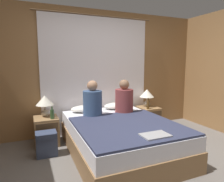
{
  "coord_description": "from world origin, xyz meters",
  "views": [
    {
      "loc": [
        -1.31,
        -2.1,
        1.44
      ],
      "look_at": [
        0.0,
        1.01,
        0.96
      ],
      "focal_mm": 32.0,
      "sensor_mm": 36.0,
      "label": 1
    }
  ],
  "objects_px": {
    "pillow_right": "(117,106)",
    "nightstand_right": "(148,118)",
    "beer_bottle_on_left_stand": "(52,114)",
    "person_right_in_bed": "(124,99)",
    "lamp_left": "(45,102)",
    "person_left_in_bed": "(93,102)",
    "nightstand_left": "(46,131)",
    "laptop_on_bed": "(155,135)",
    "bed": "(120,137)",
    "beer_bottle_on_right_stand": "(148,105)",
    "pillow_left": "(85,109)",
    "backpack_on_floor": "(46,142)",
    "lamp_right": "(147,95)"
  },
  "relations": [
    {
      "from": "beer_bottle_on_right_stand",
      "to": "backpack_on_floor",
      "type": "relative_size",
      "value": 0.6
    },
    {
      "from": "pillow_left",
      "to": "person_right_in_bed",
      "type": "relative_size",
      "value": 0.88
    },
    {
      "from": "lamp_left",
      "to": "lamp_right",
      "type": "bearing_deg",
      "value": 0.0
    },
    {
      "from": "pillow_left",
      "to": "pillow_right",
      "type": "distance_m",
      "value": 0.67
    },
    {
      "from": "nightstand_left",
      "to": "pillow_right",
      "type": "xyz_separation_m",
      "value": [
        1.4,
        0.04,
        0.33
      ]
    },
    {
      "from": "bed",
      "to": "pillow_right",
      "type": "bearing_deg",
      "value": 68.21
    },
    {
      "from": "beer_bottle_on_left_stand",
      "to": "person_right_in_bed",
      "type": "bearing_deg",
      "value": -8.6
    },
    {
      "from": "backpack_on_floor",
      "to": "beer_bottle_on_left_stand",
      "type": "bearing_deg",
      "value": 67.63
    },
    {
      "from": "person_right_in_bed",
      "to": "beer_bottle_on_left_stand",
      "type": "relative_size",
      "value": 2.9
    },
    {
      "from": "lamp_left",
      "to": "person_right_in_bed",
      "type": "xyz_separation_m",
      "value": [
        1.37,
        -0.4,
        0.02
      ]
    },
    {
      "from": "pillow_right",
      "to": "nightstand_left",
      "type": "bearing_deg",
      "value": -178.22
    },
    {
      "from": "beer_bottle_on_right_stand",
      "to": "backpack_on_floor",
      "type": "xyz_separation_m",
      "value": [
        -2.07,
        -0.34,
        -0.36
      ]
    },
    {
      "from": "beer_bottle_on_right_stand",
      "to": "nightstand_right",
      "type": "bearing_deg",
      "value": 52.96
    },
    {
      "from": "pillow_right",
      "to": "beer_bottle_on_left_stand",
      "type": "distance_m",
      "value": 1.31
    },
    {
      "from": "pillow_right",
      "to": "person_right_in_bed",
      "type": "bearing_deg",
      "value": -93.72
    },
    {
      "from": "pillow_right",
      "to": "nightstand_right",
      "type": "bearing_deg",
      "value": -3.42
    },
    {
      "from": "lamp_left",
      "to": "person_left_in_bed",
      "type": "bearing_deg",
      "value": -27.62
    },
    {
      "from": "lamp_right",
      "to": "backpack_on_floor",
      "type": "xyz_separation_m",
      "value": [
        -2.17,
        -0.54,
        -0.53
      ]
    },
    {
      "from": "nightstand_left",
      "to": "lamp_right",
      "type": "distance_m",
      "value": 2.18
    },
    {
      "from": "nightstand_right",
      "to": "pillow_left",
      "type": "relative_size",
      "value": 0.88
    },
    {
      "from": "lamp_left",
      "to": "person_left_in_bed",
      "type": "distance_m",
      "value": 0.86
    },
    {
      "from": "lamp_left",
      "to": "person_right_in_bed",
      "type": "relative_size",
      "value": 0.61
    },
    {
      "from": "laptop_on_bed",
      "to": "person_right_in_bed",
      "type": "bearing_deg",
      "value": 80.87
    },
    {
      "from": "person_left_in_bed",
      "to": "pillow_right",
      "type": "bearing_deg",
      "value": 29.9
    },
    {
      "from": "pillow_left",
      "to": "pillow_right",
      "type": "bearing_deg",
      "value": 0.0
    },
    {
      "from": "bed",
      "to": "lamp_left",
      "type": "relative_size",
      "value": 5.52
    },
    {
      "from": "bed",
      "to": "pillow_left",
      "type": "height_order",
      "value": "pillow_left"
    },
    {
      "from": "lamp_right",
      "to": "beer_bottle_on_right_stand",
      "type": "relative_size",
      "value": 1.68
    },
    {
      "from": "nightstand_left",
      "to": "lamp_right",
      "type": "xyz_separation_m",
      "value": [
        2.12,
        0.08,
        0.5
      ]
    },
    {
      "from": "pillow_left",
      "to": "beer_bottle_on_left_stand",
      "type": "relative_size",
      "value": 2.56
    },
    {
      "from": "pillow_right",
      "to": "person_left_in_bed",
      "type": "bearing_deg",
      "value": -150.1
    },
    {
      "from": "lamp_right",
      "to": "beer_bottle_on_left_stand",
      "type": "xyz_separation_m",
      "value": [
        -2.03,
        -0.2,
        -0.18
      ]
    },
    {
      "from": "lamp_left",
      "to": "nightstand_left",
      "type": "bearing_deg",
      "value": -90.0
    },
    {
      "from": "lamp_left",
      "to": "beer_bottle_on_right_stand",
      "type": "xyz_separation_m",
      "value": [
        2.03,
        -0.2,
        -0.17
      ]
    },
    {
      "from": "nightstand_left",
      "to": "lamp_right",
      "type": "relative_size",
      "value": 1.28
    },
    {
      "from": "person_left_in_bed",
      "to": "nightstand_left",
      "type": "bearing_deg",
      "value": 157.0
    },
    {
      "from": "person_left_in_bed",
      "to": "beer_bottle_on_right_stand",
      "type": "distance_m",
      "value": 1.29
    },
    {
      "from": "pillow_left",
      "to": "laptop_on_bed",
      "type": "xyz_separation_m",
      "value": [
        0.44,
        -1.66,
        -0.02
      ]
    },
    {
      "from": "person_right_in_bed",
      "to": "laptop_on_bed",
      "type": "height_order",
      "value": "person_right_in_bed"
    },
    {
      "from": "person_right_in_bed",
      "to": "person_left_in_bed",
      "type": "bearing_deg",
      "value": 180.0
    },
    {
      "from": "lamp_left",
      "to": "laptop_on_bed",
      "type": "distance_m",
      "value": 2.06
    },
    {
      "from": "nightstand_right",
      "to": "beer_bottle_on_right_stand",
      "type": "relative_size",
      "value": 2.15
    },
    {
      "from": "beer_bottle_on_left_stand",
      "to": "backpack_on_floor",
      "type": "height_order",
      "value": "beer_bottle_on_left_stand"
    },
    {
      "from": "pillow_right",
      "to": "person_right_in_bed",
      "type": "distance_m",
      "value": 0.42
    },
    {
      "from": "lamp_left",
      "to": "laptop_on_bed",
      "type": "height_order",
      "value": "lamp_left"
    },
    {
      "from": "laptop_on_bed",
      "to": "lamp_right",
      "type": "bearing_deg",
      "value": 60.47
    },
    {
      "from": "bed",
      "to": "nightstand_left",
      "type": "distance_m",
      "value": 1.33
    },
    {
      "from": "pillow_left",
      "to": "pillow_right",
      "type": "height_order",
      "value": "same"
    },
    {
      "from": "bed",
      "to": "pillow_right",
      "type": "height_order",
      "value": "pillow_right"
    },
    {
      "from": "bed",
      "to": "beer_bottle_on_right_stand",
      "type": "height_order",
      "value": "beer_bottle_on_right_stand"
    }
  ]
}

